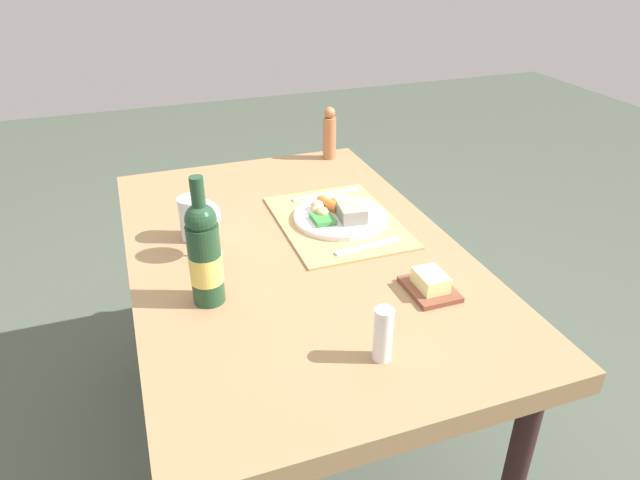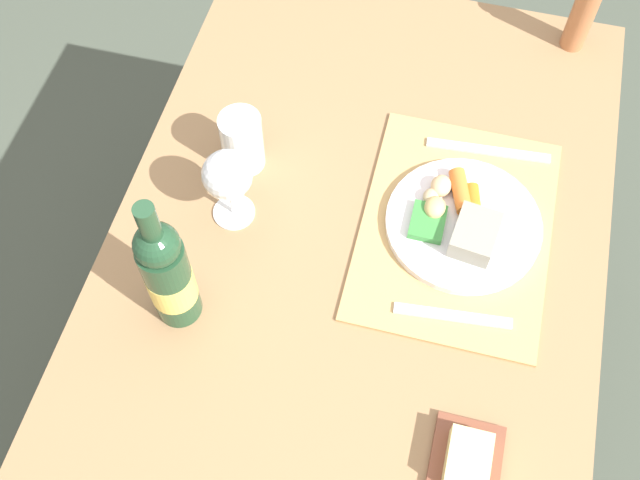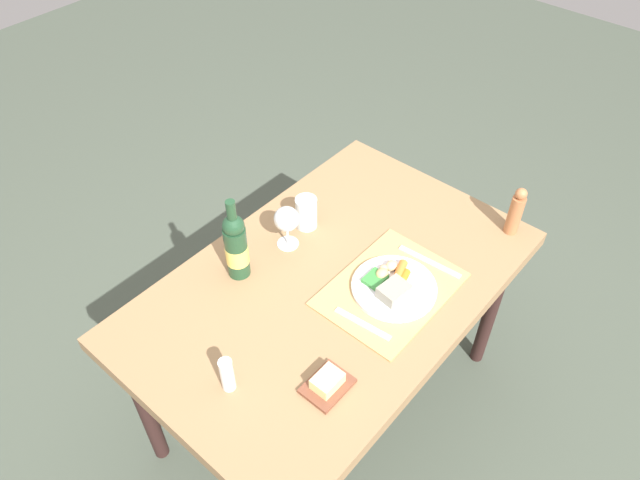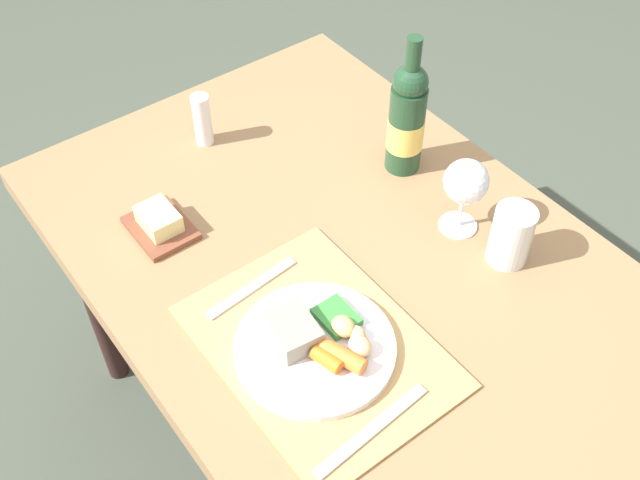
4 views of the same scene
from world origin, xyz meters
TOP-DOWN VIEW (x-y plane):
  - ground_plane at (0.00, 0.00)m, footprint 8.00×8.00m
  - dining_table at (0.00, 0.00)m, footprint 1.28×0.82m
  - placemat at (0.09, -0.16)m, footprint 0.43×0.31m
  - dinner_plate at (0.10, -0.16)m, footprint 0.26×0.26m
  - fork at (-0.07, -0.18)m, footprint 0.04×0.19m
  - knife at (0.26, -0.19)m, footprint 0.03×0.22m
  - salt_shaker at (-0.46, -0.03)m, footprint 0.04×0.04m
  - wine_glass at (0.03, 0.22)m, footprint 0.08×0.08m
  - butter_dish at (-0.29, -0.23)m, footprint 0.13×0.10m
  - water_tumbler at (0.14, 0.23)m, footprint 0.07×0.07m
  - wine_bottle at (-0.16, 0.24)m, footprint 0.07×0.07m

SIDE VIEW (x-z plane):
  - ground_plane at x=0.00m, z-range 0.00..0.00m
  - dining_table at x=0.00m, z-range 0.29..1.00m
  - placemat at x=0.09m, z-range 0.71..0.72m
  - fork at x=-0.07m, z-range 0.72..0.72m
  - knife at x=0.26m, z-range 0.72..0.72m
  - butter_dish at x=-0.29m, z-range 0.71..0.75m
  - dinner_plate at x=0.10m, z-range 0.70..0.76m
  - water_tumbler at x=0.14m, z-range 0.70..0.82m
  - salt_shaker at x=-0.46m, z-range 0.71..0.83m
  - wine_glass at x=0.03m, z-range 0.74..0.90m
  - wine_bottle at x=-0.16m, z-range 0.68..0.98m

